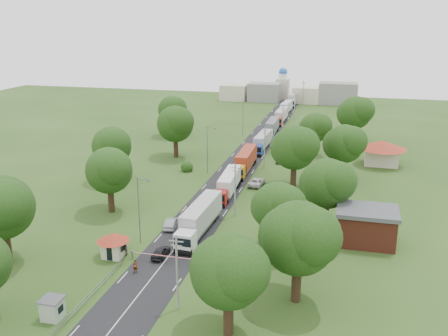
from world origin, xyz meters
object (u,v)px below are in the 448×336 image
(car_lane_mid, at_px, (171,223))
(info_sign, at_px, (273,140))
(truck_0, at_px, (200,219))
(car_lane_front, at_px, (161,252))
(boom_barrier, at_px, (154,255))
(guard_booth, at_px, (113,242))
(pedestrian_near, at_px, (135,267))

(car_lane_mid, bearing_deg, info_sign, -107.24)
(truck_0, distance_m, car_lane_front, 9.46)
(boom_barrier, height_order, truck_0, truck_0)
(guard_booth, xyz_separation_m, info_sign, (12.40, 60.00, 0.84))
(info_sign, relative_size, truck_0, 0.26)
(truck_0, xyz_separation_m, car_lane_front, (-2.81, -8.89, -1.61))
(boom_barrier, bearing_deg, info_sign, 83.76)
(info_sign, distance_m, pedestrian_near, 64.00)
(boom_barrier, relative_size, guard_booth, 2.10)
(info_sign, bearing_deg, car_lane_front, -96.05)
(boom_barrier, xyz_separation_m, car_lane_mid, (-1.64, 11.09, -0.16))
(boom_barrier, height_order, car_lane_mid, car_lane_mid)
(boom_barrier, height_order, guard_booth, guard_booth)
(truck_0, height_order, car_lane_mid, truck_0)
(boom_barrier, distance_m, guard_booth, 5.98)
(car_lane_front, distance_m, car_lane_mid, 9.80)
(pedestrian_near, bearing_deg, guard_booth, 138.40)
(truck_0, xyz_separation_m, pedestrian_near, (-4.31, -13.89, -1.45))
(info_sign, relative_size, pedestrian_near, 2.39)
(boom_barrier, relative_size, car_lane_front, 2.24)
(boom_barrier, relative_size, car_lane_mid, 2.08)
(truck_0, bearing_deg, boom_barrier, -106.94)
(guard_booth, height_order, truck_0, truck_0)
(pedestrian_near, bearing_deg, info_sign, 78.17)
(truck_0, relative_size, pedestrian_near, 9.17)
(info_sign, xyz_separation_m, pedestrian_near, (-7.70, -63.50, -2.14))
(truck_0, bearing_deg, car_lane_front, -107.52)
(guard_booth, height_order, pedestrian_near, guard_booth)
(boom_barrier, height_order, info_sign, info_sign)
(pedestrian_near, bearing_deg, truck_0, 67.85)
(info_sign, bearing_deg, guard_booth, -101.68)
(info_sign, xyz_separation_m, truck_0, (-3.39, -49.61, -0.69))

